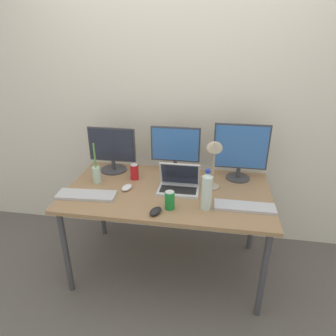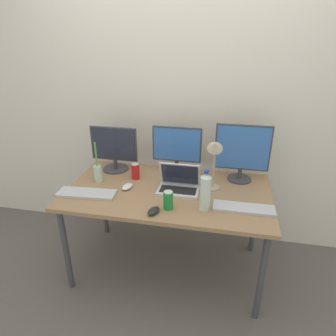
% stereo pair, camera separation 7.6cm
% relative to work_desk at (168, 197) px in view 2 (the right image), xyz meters
% --- Properties ---
extents(ground_plane, '(16.00, 16.00, 0.00)m').
position_rel_work_desk_xyz_m(ground_plane, '(0.00, 0.00, -0.68)').
color(ground_plane, '#5B5651').
extents(wall_back, '(7.00, 0.08, 2.60)m').
position_rel_work_desk_xyz_m(wall_back, '(0.00, 0.59, 0.62)').
color(wall_back, silver).
rests_on(wall_back, ground).
extents(work_desk, '(1.51, 0.84, 0.74)m').
position_rel_work_desk_xyz_m(work_desk, '(0.00, 0.00, 0.00)').
color(work_desk, '#424247').
rests_on(work_desk, ground).
extents(monitor_left, '(0.39, 0.22, 0.37)m').
position_rel_work_desk_xyz_m(monitor_left, '(-0.51, 0.27, 0.25)').
color(monitor_left, '#38383D').
rests_on(monitor_left, work_desk).
extents(monitor_center, '(0.40, 0.18, 0.40)m').
position_rel_work_desk_xyz_m(monitor_center, '(0.01, 0.30, 0.28)').
color(monitor_center, '#38383D').
rests_on(monitor_center, work_desk).
extents(monitor_right, '(0.42, 0.19, 0.45)m').
position_rel_work_desk_xyz_m(monitor_right, '(0.52, 0.28, 0.30)').
color(monitor_right, '#38383D').
rests_on(monitor_right, work_desk).
extents(laptop_silver, '(0.30, 0.21, 0.21)m').
position_rel_work_desk_xyz_m(laptop_silver, '(0.08, 0.01, 0.11)').
color(laptop_silver, silver).
rests_on(laptop_silver, work_desk).
extents(keyboard_main, '(0.40, 0.13, 0.02)m').
position_rel_work_desk_xyz_m(keyboard_main, '(0.55, -0.17, 0.07)').
color(keyboard_main, '#B2B2B7').
rests_on(keyboard_main, work_desk).
extents(keyboard_aux, '(0.43, 0.17, 0.02)m').
position_rel_work_desk_xyz_m(keyboard_aux, '(-0.56, -0.19, 0.07)').
color(keyboard_aux, '#B2B2B7').
rests_on(keyboard_aux, work_desk).
extents(mouse_by_keyboard, '(0.09, 0.12, 0.03)m').
position_rel_work_desk_xyz_m(mouse_by_keyboard, '(-0.30, -0.04, 0.08)').
color(mouse_by_keyboard, silver).
rests_on(mouse_by_keyboard, work_desk).
extents(mouse_by_laptop, '(0.09, 0.12, 0.04)m').
position_rel_work_desk_xyz_m(mouse_by_laptop, '(-0.03, -0.33, 0.08)').
color(mouse_by_laptop, black).
rests_on(mouse_by_laptop, work_desk).
extents(water_bottle, '(0.07, 0.07, 0.29)m').
position_rel_work_desk_xyz_m(water_bottle, '(0.29, -0.21, 0.19)').
color(water_bottle, silver).
rests_on(water_bottle, work_desk).
extents(soda_can_near_keyboard, '(0.07, 0.07, 0.13)m').
position_rel_work_desk_xyz_m(soda_can_near_keyboard, '(0.05, -0.25, 0.12)').
color(soda_can_near_keyboard, '#197F33').
rests_on(soda_can_near_keyboard, work_desk).
extents(soda_can_by_laptop, '(0.07, 0.07, 0.13)m').
position_rel_work_desk_xyz_m(soda_can_by_laptop, '(-0.29, 0.14, 0.12)').
color(soda_can_by_laptop, red).
rests_on(soda_can_by_laptop, work_desk).
extents(bamboo_vase, '(0.06, 0.06, 0.32)m').
position_rel_work_desk_xyz_m(bamboo_vase, '(-0.57, 0.04, 0.14)').
color(bamboo_vase, '#B2D1B7').
rests_on(bamboo_vase, work_desk).
extents(desk_lamp, '(0.11, 0.18, 0.42)m').
position_rel_work_desk_xyz_m(desk_lamp, '(0.32, 0.05, 0.34)').
color(desk_lamp, tan).
rests_on(desk_lamp, work_desk).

